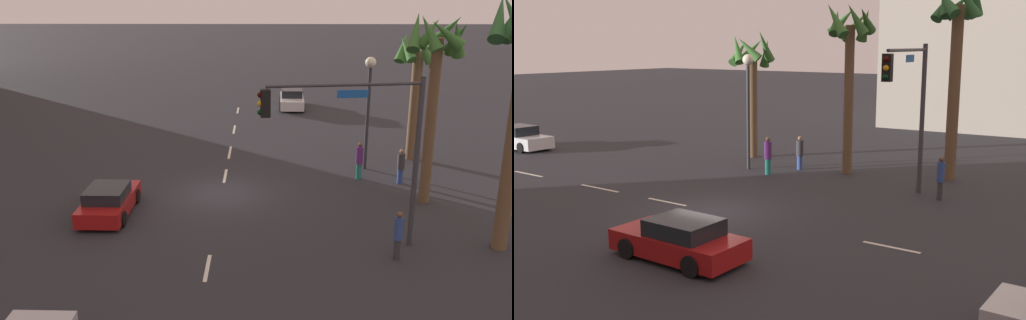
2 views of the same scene
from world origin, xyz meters
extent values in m
plane|color=#28282D|center=(0.00, 0.00, 0.00)|extent=(220.00, 220.00, 0.00)
cube|color=silver|center=(-12.08, 0.00, 0.01)|extent=(2.26, 0.14, 0.01)
cube|color=silver|center=(-6.68, 0.00, 0.01)|extent=(2.47, 0.14, 0.01)
cube|color=silver|center=(-2.48, 0.00, 0.01)|extent=(2.13, 0.14, 0.01)
cube|color=silver|center=(7.41, 0.00, 0.01)|extent=(1.96, 0.14, 0.01)
cube|color=maroon|center=(2.55, -4.64, 0.48)|extent=(4.21, 1.87, 0.64)
cube|color=black|center=(2.81, -4.64, 1.05)|extent=(2.03, 1.63, 0.50)
cylinder|color=black|center=(1.25, -5.49, 0.32)|extent=(0.64, 0.23, 0.64)
cylinder|color=black|center=(1.26, -3.76, 0.32)|extent=(0.64, 0.23, 0.64)
cylinder|color=black|center=(3.85, -5.52, 0.32)|extent=(0.64, 0.23, 0.64)
cylinder|color=black|center=(3.86, -3.79, 0.32)|extent=(0.64, 0.23, 0.64)
cube|color=silver|center=(-19.11, 4.20, 0.52)|extent=(4.42, 1.92, 0.72)
cube|color=black|center=(-19.38, 4.21, 1.16)|extent=(2.14, 1.64, 0.57)
cylinder|color=black|center=(-17.74, 5.02, 0.32)|extent=(0.65, 0.24, 0.64)
cylinder|color=black|center=(-17.78, 3.31, 0.32)|extent=(0.65, 0.24, 0.64)
cylinder|color=black|center=(-20.44, 5.09, 0.32)|extent=(0.65, 0.24, 0.64)
cylinder|color=#38383D|center=(5.44, 7.50, 3.21)|extent=(0.20, 0.20, 6.43)
cylinder|color=#38383D|center=(5.81, 4.75, 6.18)|extent=(0.85, 5.51, 0.12)
cube|color=black|center=(6.17, 2.01, 5.60)|extent=(0.36, 0.36, 0.95)
sphere|color=#360503|center=(6.19, 1.83, 5.90)|extent=(0.20, 0.20, 0.20)
sphere|color=orange|center=(6.19, 1.83, 5.60)|extent=(0.20, 0.20, 0.20)
sphere|color=black|center=(6.19, 1.83, 5.30)|extent=(0.20, 0.20, 0.20)
cube|color=#1959B2|center=(5.77, 5.03, 5.86)|extent=(0.18, 1.10, 0.28)
cylinder|color=#2D2D33|center=(-3.78, 7.37, 2.68)|extent=(0.18, 0.18, 5.36)
sphere|color=#F2EACC|center=(-3.78, 7.37, 5.64)|extent=(0.56, 0.56, 0.56)
cylinder|color=#2D478C|center=(-1.48, 8.71, 0.37)|extent=(0.39, 0.39, 0.74)
cylinder|color=#333338|center=(-1.48, 8.71, 1.14)|extent=(0.52, 0.52, 0.80)
sphere|color=#8C664C|center=(-1.48, 8.71, 1.65)|extent=(0.22, 0.22, 0.22)
cylinder|color=#1E7266|center=(-2.14, 6.78, 0.40)|extent=(0.40, 0.40, 0.80)
cylinder|color=#59266B|center=(-2.14, 6.78, 1.24)|extent=(0.53, 0.53, 0.87)
sphere|color=brown|center=(-2.14, 6.78, 1.79)|extent=(0.24, 0.24, 0.24)
cylinder|color=#333338|center=(6.63, 6.76, 0.38)|extent=(0.24, 0.24, 0.77)
cylinder|color=#2D478C|center=(6.63, 6.76, 1.19)|extent=(0.31, 0.31, 0.84)
sphere|color=brown|center=(6.63, 6.76, 1.72)|extent=(0.23, 0.23, 0.23)
cylinder|color=brown|center=(5.70, 10.79, 4.10)|extent=(0.54, 0.54, 8.19)
cone|color=#2D6633|center=(6.15, 11.62, 8.43)|extent=(1.68, 1.26, 1.83)
cone|color=#2D6633|center=(5.43, 11.42, 8.15)|extent=(1.46, 1.05, 1.38)
cone|color=#2D6633|center=(4.91, 11.11, 8.21)|extent=(1.08, 1.60, 1.68)
cone|color=#2D6633|center=(5.16, 10.39, 8.21)|extent=(1.16, 1.29, 1.44)
cylinder|color=brown|center=(-5.62, 10.24, 3.01)|extent=(0.56, 0.56, 6.03)
cone|color=#38702D|center=(-4.70, 10.16, 6.32)|extent=(0.67, 1.45, 1.87)
cone|color=#38702D|center=(-5.12, 10.86, 5.94)|extent=(1.28, 1.18, 1.69)
cone|color=#38702D|center=(-6.14, 10.86, 6.09)|extent=(1.55, 1.41, 1.54)
cone|color=#38702D|center=(-6.51, 10.20, 5.99)|extent=(0.62, 1.69, 1.62)
cone|color=#38702D|center=(-6.12, 9.51, 6.18)|extent=(1.52, 1.28, 1.77)
cone|color=#38702D|center=(-5.33, 9.50, 6.18)|extent=(1.62, 1.08, 1.50)
cylinder|color=brown|center=(1.01, 9.23, 3.66)|extent=(0.47, 0.47, 7.32)
cone|color=#38702D|center=(1.79, 9.29, 7.55)|extent=(0.69, 1.62, 1.43)
cone|color=#38702D|center=(1.46, 9.86, 7.32)|extent=(1.27, 1.13, 1.66)
cone|color=#38702D|center=(0.79, 10.07, 7.29)|extent=(1.70, 0.94, 1.65)
cone|color=#38702D|center=(0.32, 9.72, 7.55)|extent=(1.38, 1.61, 1.60)
cone|color=#38702D|center=(0.34, 9.02, 7.46)|extent=(0.92, 1.38, 1.47)
cone|color=#38702D|center=(0.67, 8.35, 7.57)|extent=(1.70, 1.10, 1.81)
cone|color=#38702D|center=(1.57, 8.69, 7.57)|extent=(1.29, 1.31, 1.62)
camera|label=1|loc=(25.37, 1.92, 9.60)|focal=40.27mm
camera|label=2|loc=(14.60, -17.19, 6.34)|focal=41.94mm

